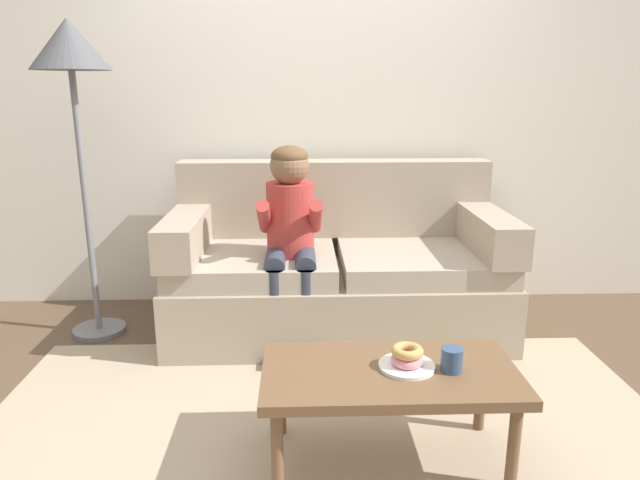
# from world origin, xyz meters

# --- Properties ---
(ground) EXTENTS (10.00, 10.00, 0.00)m
(ground) POSITION_xyz_m (0.00, 0.00, 0.00)
(ground) COLOR brown
(wall_back) EXTENTS (8.00, 0.10, 2.80)m
(wall_back) POSITION_xyz_m (0.00, 1.40, 1.40)
(wall_back) COLOR silver
(wall_back) RESTS_ON ground
(area_rug) EXTENTS (2.94, 1.73, 0.01)m
(area_rug) POSITION_xyz_m (0.00, -0.25, 0.01)
(area_rug) COLOR tan
(area_rug) RESTS_ON ground
(couch) EXTENTS (1.90, 0.90, 0.96)m
(couch) POSITION_xyz_m (0.11, 0.85, 0.35)
(couch) COLOR tan
(couch) RESTS_ON ground
(coffee_table) EXTENTS (0.95, 0.49, 0.39)m
(coffee_table) POSITION_xyz_m (0.22, -0.44, 0.34)
(coffee_table) COLOR brown
(coffee_table) RESTS_ON ground
(person_child) EXTENTS (0.34, 0.58, 1.10)m
(person_child) POSITION_xyz_m (-0.16, 0.64, 0.67)
(person_child) COLOR #AD3833
(person_child) RESTS_ON ground
(plate) EXTENTS (0.21, 0.21, 0.01)m
(plate) POSITION_xyz_m (0.29, -0.43, 0.40)
(plate) COLOR white
(plate) RESTS_ON coffee_table
(donut) EXTENTS (0.16, 0.16, 0.04)m
(donut) POSITION_xyz_m (0.29, -0.43, 0.42)
(donut) COLOR pink
(donut) RESTS_ON plate
(donut_second) EXTENTS (0.15, 0.15, 0.04)m
(donut_second) POSITION_xyz_m (0.29, -0.43, 0.46)
(donut_second) COLOR tan
(donut_second) RESTS_ON donut
(mug) EXTENTS (0.08, 0.08, 0.09)m
(mug) POSITION_xyz_m (0.45, -0.46, 0.43)
(mug) COLOR #334C72
(mug) RESTS_ON coffee_table
(toy_controller) EXTENTS (0.23, 0.09, 0.05)m
(toy_controller) POSITION_xyz_m (0.62, 0.13, 0.03)
(toy_controller) COLOR gold
(toy_controller) RESTS_ON ground
(floor_lamp) EXTENTS (0.41, 0.41, 1.75)m
(floor_lamp) POSITION_xyz_m (-1.29, 0.82, 1.49)
(floor_lamp) COLOR slate
(floor_lamp) RESTS_ON ground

